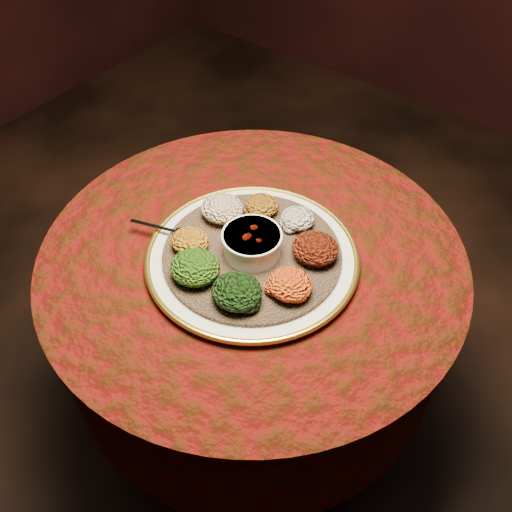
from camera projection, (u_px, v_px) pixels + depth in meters
The scene contains 13 objects.
table at pixel (253, 303), 1.41m from camera, with size 0.96×0.96×0.73m.
platter at pixel (252, 257), 1.25m from camera, with size 0.54×0.54×0.02m.
injera at pixel (252, 254), 1.24m from camera, with size 0.39×0.39×0.01m, color brown.
stew_bowl at pixel (252, 242), 1.21m from camera, with size 0.13×0.13×0.05m.
spoon at pixel (178, 232), 1.27m from camera, with size 0.15×0.06×0.01m.
portion_ayib at pixel (297, 218), 1.28m from camera, with size 0.08×0.07×0.04m, color beige.
portion_kitfo at pixel (315, 248), 1.21m from camera, with size 0.10×0.10×0.05m, color black.
portion_tikil at pixel (290, 284), 1.14m from camera, with size 0.09×0.09×0.04m, color #B4720F.
portion_gomen at pixel (237, 292), 1.13m from camera, with size 0.10×0.10×0.05m, color black.
portion_mixveg at pixel (195, 267), 1.17m from camera, with size 0.11×0.10×0.05m, color #AE3E0B.
portion_kik at pixel (190, 241), 1.23m from camera, with size 0.08×0.08×0.04m, color #BA6A10.
portion_timatim at pixel (222, 208), 1.30m from camera, with size 0.10×0.09×0.05m, color maroon.
portion_shiro at pixel (262, 205), 1.31m from camera, with size 0.08×0.08×0.04m, color #915111.
Camera 1 is at (0.54, -0.70, 1.65)m, focal length 40.00 mm.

